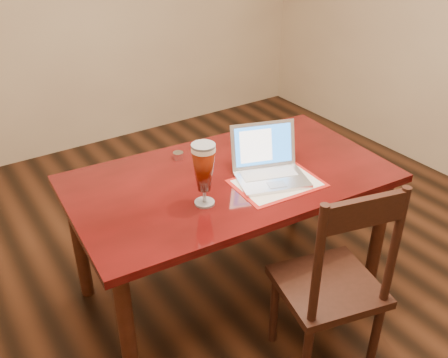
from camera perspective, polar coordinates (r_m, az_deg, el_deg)
ground at (r=3.19m, az=3.04°, el=-12.11°), size 5.00×5.00×0.00m
dining_table at (r=2.73m, az=0.79°, el=-1.24°), size 1.79×1.09×1.13m
dining_chair at (r=2.48m, az=12.33°, el=-11.79°), size 0.56×0.54×1.10m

